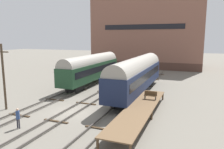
# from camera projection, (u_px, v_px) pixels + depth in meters

# --- Properties ---
(ground_plane) EXTENTS (200.00, 200.00, 0.00)m
(ground_plane) POSITION_uv_depth(u_px,v_px,m) (73.00, 112.00, 23.29)
(ground_plane) COLOR #6B665B
(track_left) EXTENTS (2.60, 60.00, 0.26)m
(track_left) POSITION_uv_depth(u_px,v_px,m) (39.00, 106.00, 24.85)
(track_left) COLOR #4C4742
(track_left) RESTS_ON ground
(track_middle) EXTENTS (2.60, 60.00, 0.26)m
(track_middle) POSITION_uv_depth(u_px,v_px,m) (73.00, 110.00, 23.27)
(track_middle) COLOR #4C4742
(track_middle) RESTS_ON ground
(track_right) EXTENTS (2.60, 60.00, 0.26)m
(track_right) POSITION_uv_depth(u_px,v_px,m) (111.00, 116.00, 21.68)
(track_right) COLOR #4C4742
(track_right) RESTS_ON ground
(train_car_navy) EXTENTS (3.04, 18.75, 5.18)m
(train_car_navy) POSITION_uv_depth(u_px,v_px,m) (137.00, 73.00, 30.09)
(train_car_navy) COLOR black
(train_car_navy) RESTS_ON ground
(train_car_green) EXTENTS (2.87, 16.94, 5.00)m
(train_car_green) POSITION_uv_depth(u_px,v_px,m) (92.00, 67.00, 36.77)
(train_car_green) COLOR black
(train_car_green) RESTS_ON ground
(station_platform) EXTENTS (2.67, 14.81, 1.02)m
(station_platform) POSITION_uv_depth(u_px,v_px,m) (140.00, 109.00, 21.36)
(station_platform) COLOR brown
(station_platform) RESTS_ON ground
(bench) EXTENTS (1.40, 0.40, 0.91)m
(bench) POSITION_uv_depth(u_px,v_px,m) (151.00, 95.00, 24.30)
(bench) COLOR brown
(bench) RESTS_ON station_platform
(person_worker) EXTENTS (0.32, 0.32, 1.83)m
(person_worker) POSITION_uv_depth(u_px,v_px,m) (18.00, 116.00, 18.84)
(person_worker) COLOR #282833
(person_worker) RESTS_ON ground
(utility_pole) EXTENTS (1.80, 0.24, 7.19)m
(utility_pole) POSITION_uv_depth(u_px,v_px,m) (4.00, 76.00, 23.46)
(utility_pole) COLOR #473828
(utility_pole) RESTS_ON ground
(warehouse_building) EXTENTS (28.10, 13.08, 18.82)m
(warehouse_building) POSITION_uv_depth(u_px,v_px,m) (148.00, 31.00, 58.92)
(warehouse_building) COLOR #4F342A
(warehouse_building) RESTS_ON ground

